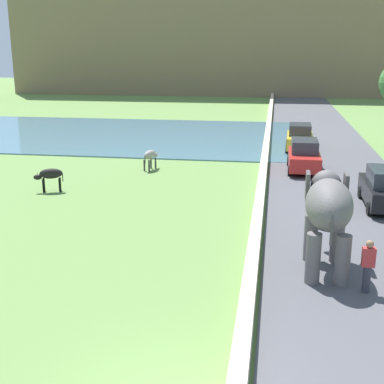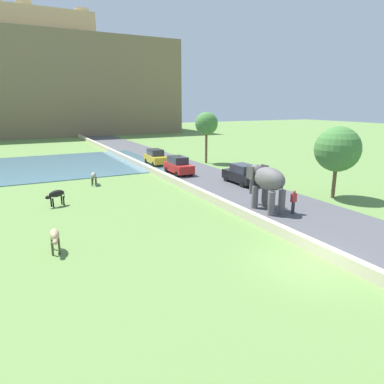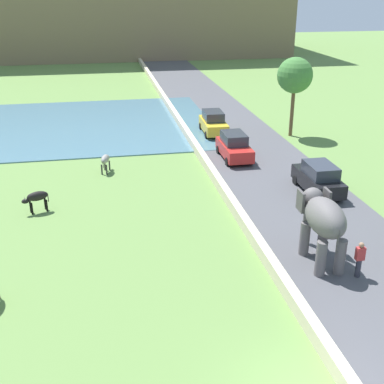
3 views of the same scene
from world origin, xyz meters
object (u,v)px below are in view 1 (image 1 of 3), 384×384
(person_beside_elephant, at_px, (368,266))
(car_yellow, at_px, (300,138))
(car_red, at_px, (304,156))
(cow_black, at_px, (50,175))
(cow_grey, at_px, (150,155))
(elephant, at_px, (328,209))

(person_beside_elephant, bearing_deg, car_yellow, 92.75)
(car_red, height_order, cow_black, car_red)
(person_beside_elephant, relative_size, cow_black, 1.15)
(cow_black, height_order, cow_grey, same)
(person_beside_elephant, bearing_deg, elephant, 124.91)
(car_red, bearing_deg, cow_grey, -173.72)
(elephant, xyz_separation_m, cow_black, (-12.41, 7.52, -1.20))
(elephant, xyz_separation_m, car_yellow, (-0.00, 20.18, -1.14))
(person_beside_elephant, xyz_separation_m, car_red, (-1.04, 15.36, 0.03))
(elephant, bearing_deg, cow_black, 148.79)
(cow_grey, bearing_deg, person_beside_elephant, -55.93)
(elephant, distance_m, person_beside_elephant, 2.16)
(car_red, distance_m, cow_grey, 8.75)
(elephant, xyz_separation_m, cow_grey, (-8.70, 12.92, -1.20))
(person_beside_elephant, xyz_separation_m, car_yellow, (-1.04, 21.67, 0.03))
(person_beside_elephant, bearing_deg, cow_black, 146.19)
(person_beside_elephant, height_order, car_red, car_red)
(elephant, height_order, car_yellow, elephant)
(person_beside_elephant, relative_size, cow_grey, 1.15)
(cow_grey, bearing_deg, car_red, 6.28)
(cow_black, bearing_deg, person_beside_elephant, -33.81)
(cow_black, bearing_deg, car_yellow, 45.60)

